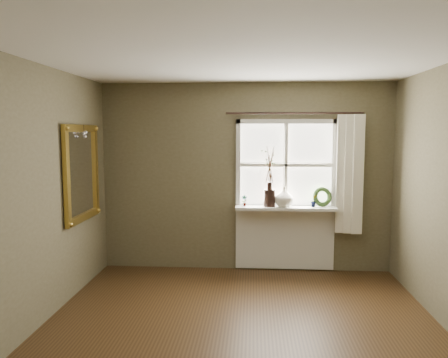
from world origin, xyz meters
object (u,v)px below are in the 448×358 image
cream_vase (284,197)px  wreath (322,199)px  gilt_mirror (82,173)px  dark_jug (269,198)px

cream_vase → wreath: bearing=4.4°
cream_vase → gilt_mirror: gilt_mirror is taller
cream_vase → gilt_mirror: size_ratio=0.23×
dark_jug → gilt_mirror: size_ratio=0.20×
dark_jug → gilt_mirror: (-2.29, -0.77, 0.40)m
dark_jug → wreath: size_ratio=0.86×
wreath → gilt_mirror: gilt_mirror is taller
cream_vase → dark_jug: bearing=180.0°
dark_jug → cream_vase: (0.20, 0.00, 0.02)m
wreath → gilt_mirror: 3.14m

